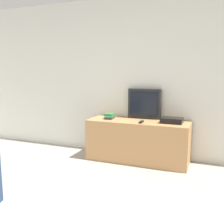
{
  "coord_description": "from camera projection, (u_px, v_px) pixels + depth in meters",
  "views": [
    {
      "loc": [
        1.98,
        -1.16,
        1.42
      ],
      "look_at": [
        0.55,
        2.37,
        0.82
      ],
      "focal_mm": 42.0,
      "sensor_mm": 36.0,
      "label": 1
    }
  ],
  "objects": [
    {
      "name": "book_stack",
      "position": [
        110.0,
        116.0,
        4.26
      ],
      "size": [
        0.16,
        0.23,
        0.08
      ],
      "color": "#7A3884",
      "rests_on": "tv_stand"
    },
    {
      "name": "tv_stand",
      "position": [
        138.0,
        141.0,
        4.13
      ],
      "size": [
        1.58,
        0.54,
        0.65
      ],
      "color": "tan",
      "rests_on": "ground_plane"
    },
    {
      "name": "remote_on_stand",
      "position": [
        141.0,
        122.0,
        3.92
      ],
      "size": [
        0.05,
        0.15,
        0.02
      ],
      "rotation": [
        0.0,
        0.0,
        0.03
      ],
      "color": "black",
      "rests_on": "tv_stand"
    },
    {
      "name": "set_top_box",
      "position": [
        172.0,
        120.0,
        3.9
      ],
      "size": [
        0.31,
        0.24,
        0.08
      ],
      "color": "black",
      "rests_on": "tv_stand"
    },
    {
      "name": "television",
      "position": [
        144.0,
        104.0,
        4.24
      ],
      "size": [
        0.53,
        0.09,
        0.48
      ],
      "color": "black",
      "rests_on": "tv_stand"
    },
    {
      "name": "wall_back",
      "position": [
        97.0,
        78.0,
        4.59
      ],
      "size": [
        9.0,
        0.06,
        2.6
      ],
      "color": "silver",
      "rests_on": "ground_plane"
    }
  ]
}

